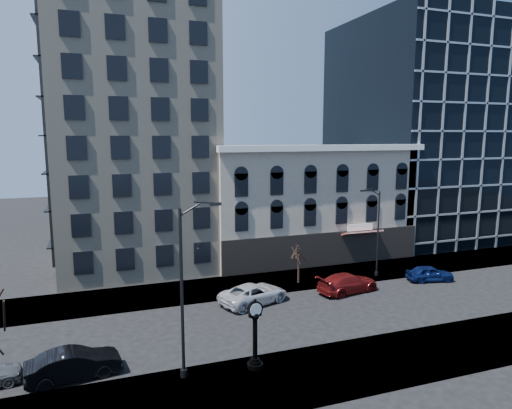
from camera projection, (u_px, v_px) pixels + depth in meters
name	position (u px, v px, depth m)	size (l,w,h in m)	color
ground	(248.00, 323.00, 32.92)	(160.00, 160.00, 0.00)	black
sidewalk_far	(220.00, 288.00, 40.36)	(160.00, 6.00, 0.12)	#99988B
sidewalk_near	(294.00, 377.00, 25.46)	(160.00, 6.00, 0.12)	#99988B
cream_tower	(130.00, 76.00, 45.60)	(15.90, 15.40, 42.50)	#BDB198
victorian_row	(305.00, 203.00, 50.80)	(22.60, 11.19, 12.50)	#B2A592
glass_office	(425.00, 131.00, 60.88)	(20.00, 20.15, 28.00)	black
street_clock	(255.00, 337.00, 26.12)	(0.94, 0.94, 4.14)	black
street_lamp_near	(194.00, 243.00, 24.41)	(2.60, 0.61, 10.06)	black
street_lamp_far	(374.00, 209.00, 42.46)	(2.23, 0.44, 8.62)	black
bare_tree_far	(299.00, 248.00, 41.14)	(2.47, 2.47, 4.24)	black
car_near_b	(74.00, 364.00, 25.32)	(1.77, 5.08, 1.67)	black
car_far_a	(254.00, 294.00, 36.65)	(2.69, 5.84, 1.62)	silver
car_far_b	(348.00, 283.00, 39.33)	(2.31, 5.68, 1.65)	maroon
car_far_c	(430.00, 273.00, 42.35)	(1.73, 4.30, 1.46)	#0C194C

